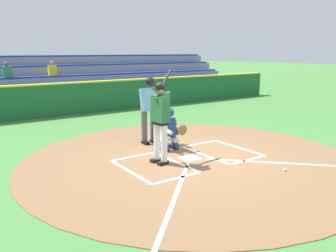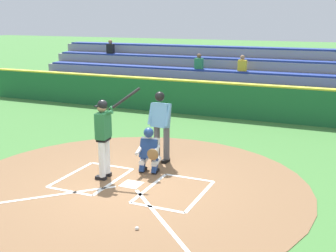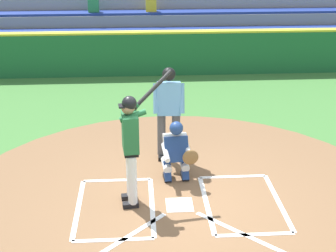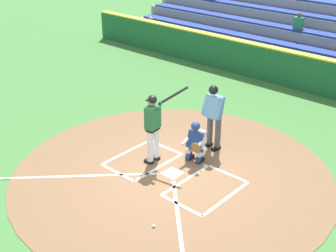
# 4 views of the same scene
# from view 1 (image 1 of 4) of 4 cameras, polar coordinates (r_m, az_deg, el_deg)

# --- Properties ---
(ground_plane) EXTENTS (120.00, 120.00, 0.00)m
(ground_plane) POSITION_cam_1_polar(r_m,az_deg,el_deg) (8.42, 3.65, -5.40)
(ground_plane) COLOR #427A38
(dirt_circle) EXTENTS (8.00, 8.00, 0.01)m
(dirt_circle) POSITION_cam_1_polar(r_m,az_deg,el_deg) (8.42, 3.65, -5.36)
(dirt_circle) COLOR brown
(dirt_circle) RESTS_ON ground
(home_plate_and_chalk) EXTENTS (7.93, 4.91, 0.01)m
(home_plate_and_chalk) POSITION_cam_1_polar(r_m,az_deg,el_deg) (7.78, 7.71, -6.87)
(home_plate_and_chalk) COLOR white
(home_plate_and_chalk) RESTS_ON dirt_circle
(batter) EXTENTS (0.89, 0.79, 2.13)m
(batter) POSITION_cam_1_polar(r_m,az_deg,el_deg) (7.82, -1.26, 1.56)
(batter) COLOR white
(batter) RESTS_ON ground
(catcher) EXTENTS (0.63, 0.62, 1.13)m
(catcher) POSITION_cam_1_polar(r_m,az_deg,el_deg) (8.97, 0.25, -0.37)
(catcher) COLOR black
(catcher) RESTS_ON ground
(plate_umpire) EXTENTS (0.59, 0.43, 1.86)m
(plate_umpire) POSITION_cam_1_polar(r_m,az_deg,el_deg) (9.53, -3.09, 3.34)
(plate_umpire) COLOR #4C4C51
(plate_umpire) RESTS_ON ground
(baseball) EXTENTS (0.07, 0.07, 0.07)m
(baseball) POSITION_cam_1_polar(r_m,az_deg,el_deg) (7.95, 18.62, -6.85)
(baseball) COLOR white
(baseball) RESTS_ON ground
(backstop_wall) EXTENTS (22.00, 0.36, 1.31)m
(backstop_wall) POSITION_cam_1_polar(r_m,az_deg,el_deg) (14.77, -14.77, 4.47)
(backstop_wall) COLOR #1E6033
(backstop_wall) RESTS_ON ground
(bleacher_stand) EXTENTS (20.00, 4.25, 2.55)m
(bleacher_stand) POSITION_cam_1_polar(r_m,az_deg,el_deg) (17.83, -18.51, 6.17)
(bleacher_stand) COLOR gray
(bleacher_stand) RESTS_ON ground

